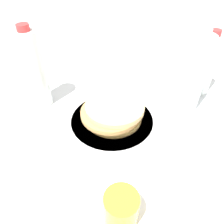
# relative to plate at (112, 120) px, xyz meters

# --- Properties ---
(ground_plane) EXTENTS (4.00, 4.00, 0.00)m
(ground_plane) POSITION_rel_plate_xyz_m (-0.02, -0.00, -0.01)
(ground_plane) COLOR white
(plate) EXTENTS (0.27, 0.27, 0.01)m
(plate) POSITION_rel_plate_xyz_m (0.00, 0.00, 0.00)
(plate) COLOR white
(plate) RESTS_ON ground_plane
(pancake_stack) EXTENTS (0.18, 0.18, 0.05)m
(pancake_stack) POSITION_rel_plate_xyz_m (-0.00, -0.00, 0.03)
(pancake_stack) COLOR tan
(pancake_stack) RESTS_ON plate
(juice_glass) EXTENTS (0.07, 0.07, 0.08)m
(juice_glass) POSITION_rel_plate_xyz_m (-0.01, 0.29, 0.04)
(juice_glass) COLOR yellow
(juice_glass) RESTS_ON ground_plane
(cream_jug) EXTENTS (0.10, 0.10, 0.15)m
(cream_jug) POSITION_rel_plate_xyz_m (-0.20, 0.24, 0.06)
(cream_jug) COLOR white
(cream_jug) RESTS_ON ground_plane
(water_bottle_near) EXTENTS (0.06, 0.06, 0.22)m
(water_bottle_near) POSITION_rel_plate_xyz_m (-0.31, -0.15, 0.10)
(water_bottle_near) COLOR silver
(water_bottle_near) RESTS_ON ground_plane
(water_bottle_mid) EXTENTS (0.07, 0.07, 0.26)m
(water_bottle_mid) POSITION_rel_plate_xyz_m (0.23, -0.10, 0.12)
(water_bottle_mid) COLOR silver
(water_bottle_mid) RESTS_ON ground_plane
(water_bottle_far) EXTENTS (0.08, 0.08, 0.26)m
(water_bottle_far) POSITION_rel_plate_xyz_m (-0.23, -0.06, 0.11)
(water_bottle_far) COLOR silver
(water_bottle_far) RESTS_ON ground_plane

